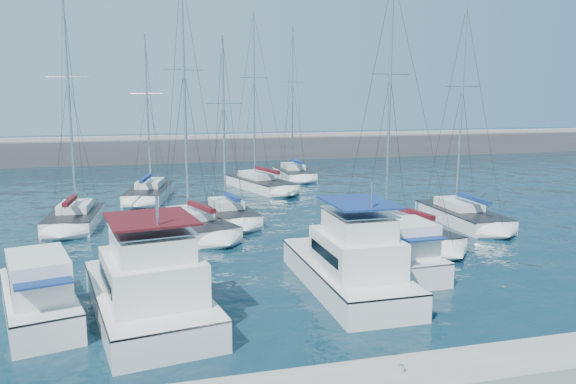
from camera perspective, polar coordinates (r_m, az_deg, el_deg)
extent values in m
plane|color=black|center=(27.57, 1.17, -8.68)|extent=(220.00, 220.00, 0.00)
cube|color=#424244|center=(77.86, -9.46, 3.93)|extent=(160.00, 6.00, 4.00)
cube|color=gray|center=(77.67, -9.51, 5.55)|extent=(160.00, 1.20, 0.50)
cube|color=gray|center=(17.97, 11.42, -18.38)|extent=(40.00, 2.20, 0.60)
cylinder|color=silver|center=(17.78, 11.47, -17.17)|extent=(0.16, 0.16, 0.25)
cube|color=silver|center=(24.76, -23.95, -10.75)|extent=(4.09, 7.53, 1.60)
cube|color=#262628|center=(24.52, -24.07, -9.10)|extent=(4.14, 7.55, 0.08)
cube|color=silver|center=(23.44, -24.02, -7.77)|extent=(2.80, 3.72, 1.60)
cube|color=black|center=(23.41, -24.03, -7.59)|extent=(2.68, 3.09, 0.45)
cube|color=navy|center=(22.10, -23.75, -7.98)|extent=(2.40, 2.59, 0.07)
cube|color=silver|center=(23.63, -14.00, -11.16)|extent=(5.42, 9.73, 1.60)
cube|color=#262628|center=(23.37, -14.08, -9.44)|extent=(5.49, 9.75, 0.08)
cube|color=silver|center=(22.06, -13.64, -8.26)|extent=(4.02, 4.76, 1.60)
cube|color=black|center=(22.03, -13.65, -8.07)|extent=(3.95, 3.93, 0.45)
cube|color=silver|center=(21.52, -13.67, -5.25)|extent=(3.15, 3.39, 0.90)
cube|color=#450D13|center=(21.28, -13.78, -2.65)|extent=(3.55, 3.86, 0.08)
cube|color=silver|center=(26.20, 5.92, -8.81)|extent=(3.48, 9.49, 1.60)
cube|color=#262628|center=(25.97, 5.95, -7.24)|extent=(3.55, 9.49, 0.08)
cube|color=silver|center=(24.70, 6.95, -6.10)|extent=(2.95, 4.40, 1.60)
cube|color=black|center=(24.68, 6.95, -5.92)|extent=(3.00, 3.52, 0.45)
cube|color=silver|center=(24.21, 7.18, -3.38)|extent=(2.36, 3.08, 0.90)
cube|color=navy|center=(24.00, 7.24, -1.05)|extent=(2.65, 3.52, 0.08)
cube|color=silver|center=(28.60, 11.15, -7.34)|extent=(2.91, 5.62, 1.60)
cube|color=#262628|center=(28.39, 11.20, -5.90)|extent=(2.97, 5.62, 0.08)
cube|color=silver|center=(27.60, 11.92, -4.55)|extent=(2.40, 2.64, 1.60)
cube|color=black|center=(27.58, 11.92, -4.38)|extent=(2.42, 2.14, 0.45)
cube|color=navy|center=(26.68, 12.99, -4.42)|extent=(2.23, 1.77, 0.07)
cube|color=silver|center=(40.75, -20.83, -2.82)|extent=(3.56, 7.23, 1.30)
cube|color=#262628|center=(40.62, -20.89, -1.95)|extent=(3.62, 7.23, 0.06)
cube|color=silver|center=(40.98, -20.80, -1.39)|extent=(2.19, 3.21, 0.55)
cylinder|color=silver|center=(40.55, -21.36, 8.82)|extent=(0.18, 0.18, 14.14)
cylinder|color=silver|center=(39.45, -21.24, -1.02)|extent=(0.40, 3.50, 0.12)
cube|color=#450D13|center=(39.32, -21.28, -0.83)|extent=(0.60, 3.17, 0.28)
cube|color=silver|center=(36.47, -9.58, -3.73)|extent=(5.31, 8.04, 1.30)
cube|color=#262628|center=(36.33, -9.61, -2.76)|extent=(5.36, 8.06, 0.06)
cube|color=silver|center=(36.68, -9.93, -2.14)|extent=(2.92, 3.73, 0.55)
cylinder|color=silver|center=(36.16, -10.47, 9.79)|extent=(0.18, 0.18, 14.78)
cylinder|color=silver|center=(35.15, -8.89, -1.71)|extent=(1.35, 3.56, 0.12)
cube|color=#450D13|center=(35.03, -8.82, -1.50)|extent=(1.44, 3.29, 0.28)
cube|color=silver|center=(39.51, -6.11, -2.60)|extent=(3.72, 6.77, 1.30)
cube|color=#262628|center=(39.38, -6.12, -1.71)|extent=(3.78, 6.78, 0.06)
cube|color=silver|center=(39.69, -6.30, -1.15)|extent=(2.24, 3.04, 0.55)
cylinder|color=silver|center=(39.25, -6.55, 7.30)|extent=(0.18, 0.18, 11.26)
cylinder|color=silver|center=(38.30, -5.74, -0.70)|extent=(0.54, 3.21, 0.12)
cube|color=navy|center=(38.18, -5.70, -0.50)|extent=(0.73, 2.92, 0.28)
cube|color=silver|center=(35.61, 10.74, -4.09)|extent=(4.63, 9.85, 1.30)
cube|color=#262628|center=(35.47, 10.77, -3.10)|extent=(4.69, 9.86, 0.06)
cube|color=silver|center=(35.87, 10.25, -2.42)|extent=(2.68, 4.42, 0.55)
cylinder|color=silver|center=(35.38, 10.28, 9.40)|extent=(0.18, 0.18, 14.29)
cylinder|color=silver|center=(34.16, 12.19, -2.15)|extent=(0.90, 4.69, 0.12)
cube|color=#450D13|center=(34.06, 12.29, -1.93)|extent=(1.05, 4.26, 0.28)
cube|color=silver|center=(40.75, 17.25, -2.61)|extent=(3.10, 8.16, 1.30)
cube|color=#262628|center=(40.63, 17.30, -1.74)|extent=(3.16, 8.16, 0.06)
cube|color=silver|center=(40.99, 16.95, -1.17)|extent=(1.99, 3.58, 0.55)
cylinder|color=silver|center=(40.57, 17.21, 8.36)|extent=(0.18, 0.18, 13.16)
cylinder|color=silver|center=(39.45, 18.28, -0.84)|extent=(0.17, 4.06, 0.12)
cube|color=navy|center=(39.35, 18.37, -0.65)|extent=(0.40, 3.66, 0.28)
cube|color=silver|center=(49.63, -13.92, -0.30)|extent=(4.57, 8.47, 1.30)
cube|color=#262628|center=(49.53, -13.95, 0.42)|extent=(4.63, 8.49, 0.06)
cube|color=silver|center=(49.97, -13.86, 0.87)|extent=(2.62, 3.84, 0.55)
cylinder|color=silver|center=(49.71, -14.09, 8.25)|extent=(0.18, 0.18, 12.42)
cylinder|color=silver|center=(48.23, -14.25, 1.21)|extent=(0.93, 3.96, 0.12)
cube|color=navy|center=(48.11, -14.28, 1.37)|extent=(1.08, 3.61, 0.28)
cube|color=silver|center=(53.29, -2.90, 0.65)|extent=(5.61, 9.80, 1.30)
cube|color=#262628|center=(53.19, -2.91, 1.32)|extent=(5.67, 9.82, 0.06)
cube|color=silver|center=(53.66, -3.21, 1.74)|extent=(3.09, 4.47, 0.55)
cylinder|color=silver|center=(53.44, -3.46, 9.93)|extent=(0.18, 0.18, 14.89)
cylinder|color=silver|center=(51.86, -2.18, 2.08)|extent=(1.43, 4.50, 0.12)
cube|color=#450D13|center=(51.75, -2.13, 2.24)|extent=(1.52, 4.11, 0.28)
cube|color=silver|center=(59.93, 0.62, 1.68)|extent=(3.04, 7.26, 1.30)
cube|color=#262628|center=(59.84, 0.62, 2.28)|extent=(3.10, 7.26, 0.06)
cube|color=silver|center=(60.24, 0.50, 2.63)|extent=(1.97, 3.18, 0.55)
cylinder|color=silver|center=(60.03, 0.45, 9.72)|extent=(0.18, 0.18, 14.46)
cylinder|color=silver|center=(58.70, 0.89, 2.99)|extent=(0.14, 3.62, 0.12)
cube|color=navy|center=(58.58, 0.92, 3.12)|extent=(0.37, 3.26, 0.28)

